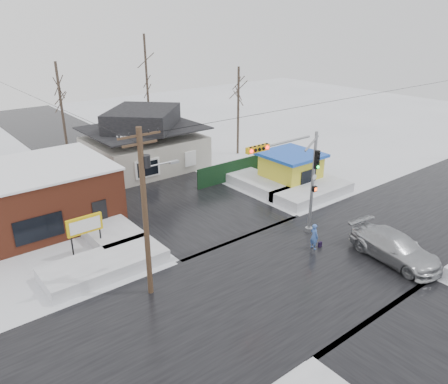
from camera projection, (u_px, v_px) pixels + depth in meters
ground at (302, 270)px, 25.36m from camera, size 120.00×120.00×0.00m
road_ns at (302, 270)px, 25.35m from camera, size 10.00×120.00×0.02m
road_ew at (302, 270)px, 25.35m from camera, size 120.00×10.00×0.02m
snowbank_nw at (105, 265)px, 25.09m from camera, size 7.00×3.00×0.80m
snowbank_ne at (313, 192)px, 35.48m from camera, size 7.00×3.00×0.80m
snowbank_nside_w at (101, 225)px, 29.87m from camera, size 3.00×8.00×0.80m
snowbank_nside_e at (253, 180)px, 37.95m from camera, size 3.00×8.00×0.80m
traffic_signal at (298, 174)px, 27.21m from camera, size 6.05×0.68×7.00m
utility_pole at (146, 204)px, 21.40m from camera, size 3.15×0.44×9.00m
brick_building at (19, 199)px, 29.82m from camera, size 12.20×8.20×4.12m
marquee_sign at (85, 226)px, 26.32m from camera, size 2.20×0.21×2.55m
house at (144, 141)px, 41.48m from camera, size 10.40×8.40×5.76m
kiosk at (291, 169)px, 37.54m from camera, size 4.60×4.60×2.88m
fence at (234, 170)px, 38.92m from camera, size 8.00×0.12×1.80m
tree_far_left at (58, 85)px, 38.91m from camera, size 3.00×3.00×10.00m
tree_far_mid at (145, 59)px, 45.54m from camera, size 3.00×3.00×12.00m
tree_far_right at (238, 85)px, 44.10m from camera, size 3.00×3.00×9.00m
pedestrian at (314, 237)px, 27.33m from camera, size 0.49×0.67×1.71m
car at (395, 248)px, 26.04m from camera, size 3.05×6.05×1.69m
shopping_bag at (320, 245)px, 27.77m from camera, size 0.29×0.14×0.35m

